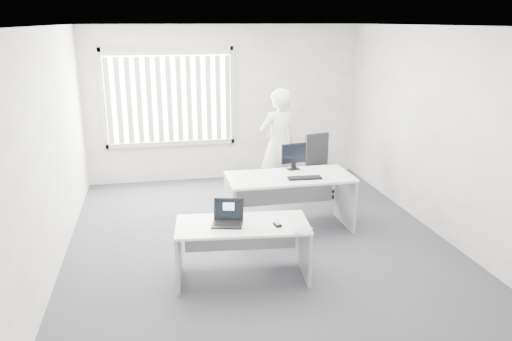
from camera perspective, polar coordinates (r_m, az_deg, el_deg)
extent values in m
plane|color=#49494F|center=(6.77, 0.35, -8.20)|extent=(6.00, 6.00, 0.00)
cube|color=white|center=(9.21, -3.58, 7.63)|extent=(5.00, 0.02, 2.80)
cube|color=white|center=(3.58, 10.59, -7.61)|extent=(5.00, 0.02, 2.80)
cube|color=white|center=(6.29, -22.49, 2.07)|extent=(0.02, 6.00, 2.80)
cube|color=white|center=(7.25, 20.14, 4.13)|extent=(0.02, 6.00, 2.80)
cube|color=white|center=(6.14, 0.40, 16.22)|extent=(5.00, 6.00, 0.02)
cube|color=#B8B7B3|center=(9.06, -9.89, 8.22)|extent=(2.32, 0.06, 1.76)
cube|color=white|center=(5.62, -1.57, -6.22)|extent=(1.55, 0.85, 0.03)
cube|color=#A0A0A3|center=(5.77, -8.84, -9.52)|extent=(0.10, 0.64, 0.65)
cube|color=#A0A0A3|center=(5.86, 5.62, -8.97)|extent=(0.10, 0.64, 0.65)
cube|color=white|center=(6.95, 3.87, -0.73)|extent=(1.74, 0.83, 0.03)
cube|color=#A0A0A3|center=(6.90, -2.98, -4.31)|extent=(0.05, 0.75, 0.76)
cube|color=#A0A0A3|center=(7.34, 10.17, -3.24)|extent=(0.05, 0.75, 0.76)
cylinder|color=black|center=(8.59, 7.52, -2.55)|extent=(0.71, 0.71, 0.08)
cylinder|color=black|center=(8.53, 7.56, -1.37)|extent=(0.07, 0.07, 0.45)
cube|color=black|center=(8.46, 7.62, 0.08)|extent=(0.54, 0.54, 0.07)
cube|color=black|center=(8.54, 6.96, 2.45)|extent=(0.43, 0.16, 0.54)
imported|color=white|center=(8.10, 2.56, 2.92)|extent=(0.78, 0.63, 1.84)
cube|color=white|center=(5.58, 2.33, -6.24)|extent=(0.34, 0.25, 0.00)
cube|color=white|center=(5.45, 5.42, -6.84)|extent=(0.25, 0.26, 0.01)
cube|color=black|center=(6.83, 5.58, -0.85)|extent=(0.47, 0.18, 0.02)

